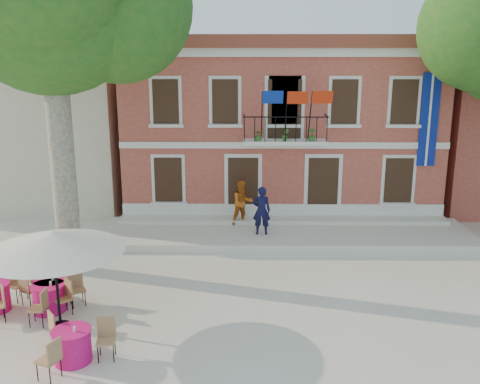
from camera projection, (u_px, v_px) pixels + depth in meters
name	position (u px, v px, depth m)	size (l,w,h in m)	color
ground	(229.00, 286.00, 16.06)	(90.00, 90.00, 0.00)	beige
main_building	(278.00, 121.00, 24.78)	(13.50, 9.59, 7.50)	#C75B48
neighbor_west	(41.00, 130.00, 26.03)	(9.40, 9.40, 6.40)	beige
terrace	(285.00, 234.00, 20.26)	(14.00, 3.40, 0.30)	silver
patio_umbrella	(53.00, 242.00, 13.01)	(3.47, 3.47, 2.58)	black
pedestrian_navy	(262.00, 211.00, 19.60)	(0.66, 0.43, 1.81)	black
pedestrian_orange	(242.00, 203.00, 20.74)	(0.85, 0.66, 1.76)	#C85F17
cafe_table_1	(72.00, 344.00, 12.01)	(1.73, 1.86, 0.95)	#F11686
cafe_table_2	(49.00, 297.00, 14.37)	(1.87, 1.64, 0.95)	#F11686
cafe_table_3	(51.00, 291.00, 14.71)	(1.62, 1.69, 0.95)	#F11686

